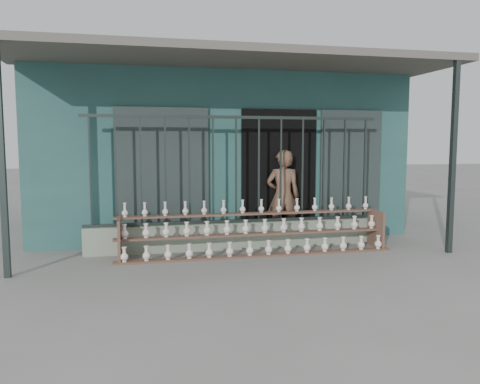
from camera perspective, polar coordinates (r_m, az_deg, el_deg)
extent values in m
plane|color=slate|center=(6.82, 1.83, -9.24)|extent=(60.00, 60.00, 0.00)
cube|color=#285552|center=(10.80, -3.79, 4.93)|extent=(7.00, 5.00, 3.20)
cube|color=black|center=(8.60, 4.69, 2.01)|extent=(1.40, 0.12, 2.40)
cube|color=#212D2C|center=(8.19, -9.42, 1.75)|extent=(1.60, 0.08, 2.40)
cube|color=#212D2C|center=(9.07, 13.25, 2.07)|extent=(1.20, 0.08, 2.40)
cube|color=#59544C|center=(7.87, -0.33, 15.92)|extent=(7.40, 2.00, 0.12)
cube|color=#283330|center=(6.85, -27.04, 3.33)|extent=(0.08, 0.08, 3.10)
cube|color=#283330|center=(8.29, 24.51, 3.78)|extent=(0.08, 0.08, 3.10)
cube|color=gray|center=(8.00, -0.46, -5.31)|extent=(5.00, 0.20, 0.45)
cube|color=#283330|center=(7.72, -17.80, 2.42)|extent=(0.03, 0.03, 1.80)
cube|color=#283330|center=(7.70, -14.90, 2.49)|extent=(0.03, 0.03, 1.80)
cube|color=#283330|center=(7.69, -11.98, 2.56)|extent=(0.03, 0.03, 1.80)
cube|color=#283330|center=(7.70, -9.06, 2.62)|extent=(0.03, 0.03, 1.80)
cube|color=#283330|center=(7.74, -6.16, 2.67)|extent=(0.03, 0.03, 1.80)
cube|color=#283330|center=(7.79, -3.29, 2.72)|extent=(0.03, 0.03, 1.80)
cube|color=#283330|center=(7.86, -0.47, 2.76)|extent=(0.03, 0.03, 1.80)
cube|color=#283330|center=(7.95, 2.29, 2.79)|extent=(0.03, 0.03, 1.80)
cube|color=#283330|center=(8.06, 4.99, 2.81)|extent=(0.03, 0.03, 1.80)
cube|color=#283330|center=(8.18, 7.61, 2.83)|extent=(0.03, 0.03, 1.80)
cube|color=#283330|center=(8.33, 10.15, 2.84)|extent=(0.03, 0.03, 1.80)
cube|color=#283330|center=(8.48, 12.59, 2.85)|extent=(0.03, 0.03, 1.80)
cube|color=#283330|center=(8.66, 14.95, 2.85)|extent=(0.03, 0.03, 1.80)
cube|color=#283330|center=(7.86, -0.48, 9.10)|extent=(5.00, 0.04, 0.05)
cube|color=#283330|center=(7.96, -0.47, -3.55)|extent=(5.00, 0.04, 0.05)
cube|color=brown|center=(7.48, 2.36, -7.76)|extent=(4.50, 0.18, 0.03)
cube|color=brown|center=(7.65, 1.89, -5.14)|extent=(4.50, 0.18, 0.03)
cube|color=brown|center=(7.84, 1.45, -2.65)|extent=(4.50, 0.18, 0.03)
cube|color=brown|center=(7.43, -14.48, -5.63)|extent=(0.04, 0.55, 0.64)
cube|color=brown|center=(8.44, 16.23, -4.31)|extent=(0.04, 0.55, 0.64)
imported|color=brown|center=(8.46, 5.27, -0.53)|extent=(0.66, 0.48, 1.67)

